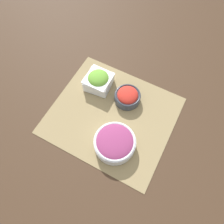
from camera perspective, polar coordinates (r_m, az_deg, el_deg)
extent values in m
plane|color=#422D1E|center=(0.98, 0.00, -0.89)|extent=(3.00, 3.00, 0.00)
cube|color=#937F56|center=(0.97, 0.00, -0.83)|extent=(0.53, 0.47, 0.00)
cylinder|color=silver|center=(0.90, 0.72, -8.20)|extent=(0.17, 0.17, 0.05)
torus|color=silver|center=(0.87, 0.74, -7.67)|extent=(0.17, 0.17, 0.01)
ellipsoid|color=#93386B|center=(0.87, 0.74, -7.67)|extent=(0.15, 0.15, 0.03)
cylinder|color=#333842|center=(0.99, 4.03, 3.84)|extent=(0.12, 0.12, 0.04)
torus|color=#333842|center=(0.98, 4.11, 4.43)|extent=(0.12, 0.12, 0.01)
ellipsoid|color=red|center=(0.98, 4.11, 4.43)|extent=(0.09, 0.09, 0.04)
cube|color=white|center=(1.03, -3.51, 7.86)|extent=(0.12, 0.12, 0.06)
cube|color=white|center=(1.00, -3.60, 8.85)|extent=(0.11, 0.11, 0.00)
ellipsoid|color=#6BAD38|center=(1.00, -3.60, 8.78)|extent=(0.10, 0.10, 0.05)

